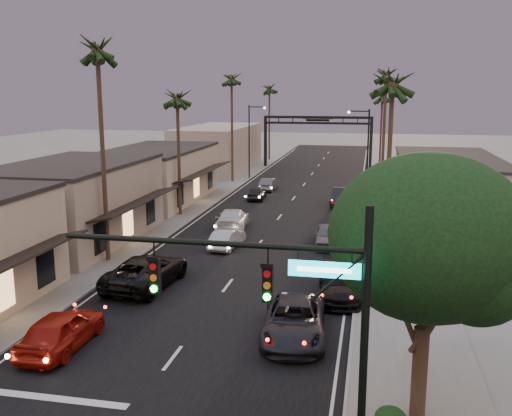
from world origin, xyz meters
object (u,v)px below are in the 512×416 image
at_px(oncoming_pickup, 146,271).
at_px(streetlight_right, 365,148).
at_px(palm_rb, 387,71).
at_px(curbside_near, 294,320).
at_px(corner_tree, 430,244).
at_px(palm_lc, 177,93).
at_px(palm_far, 269,86).
at_px(palm_lb, 97,44).
at_px(oncoming_silver, 227,239).
at_px(streetlight_left, 251,136).
at_px(palm_ld, 232,76).
at_px(curbside_black, 339,283).
at_px(traffic_signal, 293,302).
at_px(palm_rc, 383,93).
at_px(palm_ra, 393,77).
at_px(arch, 318,129).
at_px(oncoming_red, 61,330).

bearing_deg(oncoming_pickup, streetlight_right, -108.09).
bearing_deg(palm_rb, curbside_near, -97.43).
xyz_separation_m(corner_tree, streetlight_right, (-2.56, 37.55, -0.65)).
relative_size(palm_lc, palm_far, 0.92).
xyz_separation_m(palm_lb, oncoming_silver, (6.62, 4.57, -12.72)).
distance_m(streetlight_left, palm_lb, 36.93).
xyz_separation_m(palm_ld, curbside_black, (14.80, -36.56, -11.64)).
distance_m(traffic_signal, curbside_near, 9.97).
bearing_deg(oncoming_silver, palm_rc, -100.01).
bearing_deg(palm_ra, traffic_signal, -98.28).
height_order(arch, palm_lb, palm_lb).
xyz_separation_m(corner_tree, palm_lc, (-18.08, 28.55, 4.49)).
bearing_deg(curbside_black, oncoming_pickup, 177.99).
bearing_deg(palm_rc, streetlight_right, -95.05).
bearing_deg(palm_ra, arch, 100.59).
distance_m(palm_lb, curbside_near, 20.33).
height_order(traffic_signal, palm_ra, palm_ra).
bearing_deg(corner_tree, curbside_black, 106.60).
relative_size(corner_tree, palm_rb, 0.62).
bearing_deg(curbside_black, streetlight_right, 84.27).
height_order(corner_tree, oncoming_pickup, corner_tree).
bearing_deg(streetlight_right, corner_tree, -86.11).
relative_size(streetlight_left, palm_rb, 0.63).
height_order(palm_lb, palm_far, palm_lb).
bearing_deg(arch, palm_rc, -34.89).
relative_size(streetlight_right, palm_rc, 0.74).
xyz_separation_m(corner_tree, curbside_near, (-4.93, 5.49, -5.17)).
height_order(palm_lc, curbside_black, palm_lc).
xyz_separation_m(palm_lb, oncoming_red, (3.75, -12.08, -12.55)).
xyz_separation_m(palm_far, oncoming_silver, (6.32, -51.43, -10.78)).
bearing_deg(palm_lc, palm_rc, 58.44).
distance_m(corner_tree, streetlight_left, 53.15).
bearing_deg(oncoming_red, streetlight_left, -88.12).
bearing_deg(traffic_signal, palm_lb, 128.44).
relative_size(arch, palm_ra, 1.15).
xyz_separation_m(palm_lb, palm_far, (0.30, 56.00, -1.94)).
height_order(traffic_signal, curbside_black, traffic_signal).
bearing_deg(oncoming_silver, oncoming_pickup, 80.00).
height_order(palm_rb, oncoming_red, palm_rb).
relative_size(palm_ld, curbside_black, 2.67).
xyz_separation_m(corner_tree, palm_far, (-17.78, 70.55, 5.46)).
height_order(oncoming_pickup, oncoming_silver, oncoming_pickup).
bearing_deg(oncoming_silver, curbside_black, 140.93).
distance_m(palm_ld, oncoming_red, 46.70).
bearing_deg(palm_ld, arch, 60.17).
height_order(palm_rc, oncoming_silver, palm_rc).
xyz_separation_m(oncoming_silver, curbside_near, (6.53, -13.63, 0.14)).
distance_m(arch, palm_rc, 11.59).
xyz_separation_m(streetlight_left, palm_rc, (15.52, 6.00, 5.14)).
bearing_deg(oncoming_red, arch, -95.20).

